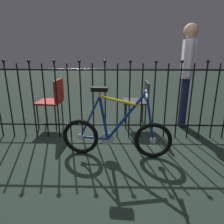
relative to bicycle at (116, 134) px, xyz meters
name	(u,v)px	position (x,y,z in m)	size (l,w,h in m)	color
ground_plane	(107,156)	(-0.11, -0.04, -0.30)	(20.00, 20.00, 0.00)	#1F2E24
iron_fence	(104,98)	(-0.18, 0.57, 0.32)	(4.53, 0.07, 1.25)	black
bicycle	(116,134)	(0.00, 0.00, 0.00)	(1.41, 0.40, 0.90)	black
chair_red	(53,98)	(-1.09, 1.04, 0.20)	(0.44, 0.44, 0.83)	black
chair_charcoal	(139,99)	(0.40, 1.10, 0.19)	(0.42, 0.42, 0.79)	black
person_visitor	(187,67)	(1.17, 1.10, 0.73)	(0.23, 0.47, 1.71)	#191E3F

